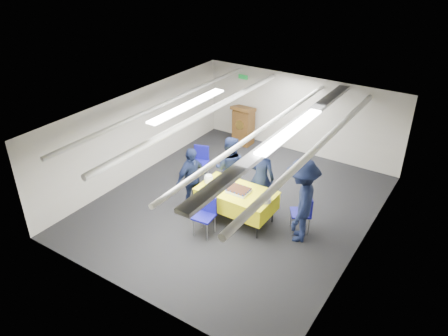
{
  "coord_description": "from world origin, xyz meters",
  "views": [
    {
      "loc": [
        4.58,
        -7.5,
        5.84
      ],
      "look_at": [
        -0.18,
        -0.2,
        1.05
      ],
      "focal_mm": 35.0,
      "sensor_mm": 36.0,
      "label": 1
    }
  ],
  "objects": [
    {
      "name": "chair_left",
      "position": [
        -1.5,
        0.68,
        0.53
      ],
      "size": [
        0.53,
        0.53,
        0.87
      ],
      "color": "gray",
      "rests_on": "ground"
    },
    {
      "name": "ground",
      "position": [
        0.0,
        0.0,
        0.0
      ],
      "size": [
        7.0,
        7.0,
        0.0
      ],
      "primitive_type": "plane",
      "color": "black",
      "rests_on": "ground"
    },
    {
      "name": "podium",
      "position": [
        -1.6,
        3.05,
        0.61
      ],
      "size": [
        0.62,
        0.53,
        1.25
      ],
      "color": "brown",
      "rests_on": "ground"
    },
    {
      "name": "serving_table",
      "position": [
        0.33,
        -0.48,
        0.56
      ],
      "size": [
        1.72,
        0.95,
        0.77
      ],
      "color": "black",
      "rests_on": "ground"
    },
    {
      "name": "chair_near",
      "position": [
        0.04,
        -1.24,
        0.53
      ],
      "size": [
        0.46,
        0.46,
        0.87
      ],
      "color": "gray",
      "rests_on": "ground"
    },
    {
      "name": "plate_stack_right",
      "position": [
        1.08,
        -0.53,
        0.84
      ],
      "size": [
        0.24,
        0.24,
        0.16
      ],
      "color": "white",
      "rests_on": "serving_table"
    },
    {
      "name": "sailor_b",
      "position": [
        -0.3,
        0.22,
        0.81
      ],
      "size": [
        0.94,
        0.83,
        1.62
      ],
      "primitive_type": "imported",
      "rotation": [
        0.0,
        0.0,
        3.46
      ],
      "color": "black",
      "rests_on": "ground"
    },
    {
      "name": "sailor_d",
      "position": [
        1.8,
        -0.34,
        0.94
      ],
      "size": [
        0.99,
        1.35,
        1.87
      ],
      "primitive_type": "imported",
      "rotation": [
        0.0,
        0.0,
        -1.3
      ],
      "color": "black",
      "rests_on": "ground"
    },
    {
      "name": "sailor_a",
      "position": [
        0.59,
        0.16,
        0.86
      ],
      "size": [
        0.7,
        0.54,
        1.73
      ],
      "primitive_type": "imported",
      "rotation": [
        0.0,
        0.0,
        3.35
      ],
      "color": "black",
      "rests_on": "ground"
    },
    {
      "name": "sailor_c",
      "position": [
        -0.79,
        -0.64,
        0.78
      ],
      "size": [
        0.5,
        0.96,
        1.56
      ],
      "primitive_type": "imported",
      "rotation": [
        0.0,
        0.0,
        1.44
      ],
      "color": "black",
      "rests_on": "ground"
    },
    {
      "name": "chair_right",
      "position": [
        1.78,
        -0.02,
        0.53
      ],
      "size": [
        0.58,
        0.58,
        0.87
      ],
      "color": "gray",
      "rests_on": "ground"
    },
    {
      "name": "sheet_cake",
      "position": [
        0.4,
        -0.51,
        0.81
      ],
      "size": [
        0.49,
        0.38,
        0.09
      ],
      "color": "white",
      "rests_on": "serving_table"
    },
    {
      "name": "plate_stack_left",
      "position": [
        -0.38,
        -0.53,
        0.85
      ],
      "size": [
        0.2,
        0.2,
        0.18
      ],
      "color": "white",
      "rests_on": "serving_table"
    },
    {
      "name": "room_shell",
      "position": [
        0.09,
        0.41,
        1.81
      ],
      "size": [
        6.0,
        7.0,
        2.3
      ],
      "color": "beige",
      "rests_on": "ground"
    }
  ]
}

